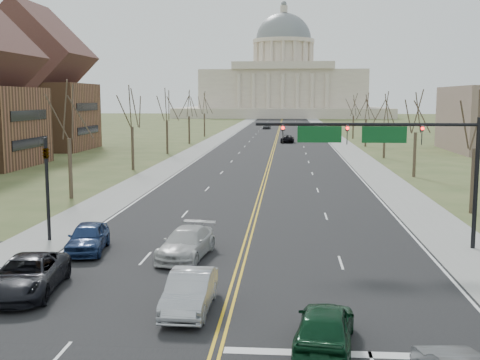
% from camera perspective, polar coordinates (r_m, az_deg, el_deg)
% --- Properties ---
extents(ground, '(600.00, 600.00, 0.00)m').
position_cam_1_polar(ground, '(21.46, -1.93, -14.76)').
color(ground, '#415329').
rests_on(ground, ground).
extents(road, '(20.00, 380.00, 0.01)m').
position_cam_1_polar(road, '(129.97, 3.54, 4.15)').
color(road, black).
rests_on(road, ground).
extents(cross_road, '(120.00, 14.00, 0.01)m').
position_cam_1_polar(cross_road, '(27.07, -0.48, -9.89)').
color(cross_road, black).
rests_on(cross_road, ground).
extents(sidewalk_left, '(4.00, 380.00, 0.03)m').
position_cam_1_polar(sidewalk_left, '(130.73, -1.74, 4.19)').
color(sidewalk_left, gray).
rests_on(sidewalk_left, ground).
extents(sidewalk_right, '(4.00, 380.00, 0.03)m').
position_cam_1_polar(sidewalk_right, '(130.31, 8.84, 4.09)').
color(sidewalk_right, gray).
rests_on(sidewalk_right, ground).
extents(center_line, '(0.42, 380.00, 0.01)m').
position_cam_1_polar(center_line, '(129.97, 3.54, 4.15)').
color(center_line, gold).
rests_on(center_line, road).
extents(edge_line_left, '(0.15, 380.00, 0.01)m').
position_cam_1_polar(edge_line_left, '(130.51, -0.78, 4.18)').
color(edge_line_left, silver).
rests_on(edge_line_left, road).
extents(edge_line_right, '(0.15, 380.00, 0.01)m').
position_cam_1_polar(edge_line_right, '(130.17, 7.87, 4.10)').
color(edge_line_right, silver).
rests_on(edge_line_right, road).
extents(stop_bar, '(9.50, 0.50, 0.01)m').
position_cam_1_polar(stop_bar, '(20.60, 12.26, -15.89)').
color(stop_bar, silver).
rests_on(stop_bar, road).
extents(capitol, '(90.00, 60.00, 50.00)m').
position_cam_1_polar(capitol, '(269.68, 4.11, 9.04)').
color(capitol, beige).
rests_on(capitol, ground).
extents(signal_mast, '(12.12, 0.44, 7.20)m').
position_cam_1_polar(signal_mast, '(33.68, 13.40, 3.38)').
color(signal_mast, black).
rests_on(signal_mast, ground).
extents(signal_left, '(0.32, 0.36, 6.00)m').
position_cam_1_polar(signal_left, '(36.21, -17.84, 0.26)').
color(signal_left, black).
rests_on(signal_left, ground).
extents(tree_r_0, '(3.74, 3.74, 8.50)m').
position_cam_1_polar(tree_r_0, '(45.68, 21.47, 5.15)').
color(tree_r_0, '#3B2C22').
rests_on(tree_r_0, ground).
extents(tree_l_0, '(3.96, 3.96, 9.00)m').
position_cam_1_polar(tree_l_0, '(50.91, -15.98, 6.04)').
color(tree_l_0, '#3B2C22').
rests_on(tree_l_0, ground).
extents(tree_r_1, '(3.74, 3.74, 8.50)m').
position_cam_1_polar(tree_r_1, '(65.07, 16.37, 6.00)').
color(tree_r_1, '#3B2C22').
rests_on(tree_r_1, ground).
extents(tree_l_1, '(3.96, 3.96, 9.00)m').
position_cam_1_polar(tree_l_1, '(69.99, -10.23, 6.61)').
color(tree_l_1, '#3B2C22').
rests_on(tree_l_1, ground).
extents(tree_r_2, '(3.74, 3.74, 8.50)m').
position_cam_1_polar(tree_r_2, '(84.75, 13.61, 6.44)').
color(tree_r_2, '#3B2C22').
rests_on(tree_r_2, ground).
extents(tree_l_2, '(3.96, 3.96, 9.00)m').
position_cam_1_polar(tree_l_2, '(89.48, -6.96, 6.91)').
color(tree_l_2, '#3B2C22').
rests_on(tree_l_2, ground).
extents(tree_r_3, '(3.74, 3.74, 8.50)m').
position_cam_1_polar(tree_r_3, '(104.54, 11.89, 6.71)').
color(tree_r_3, '#3B2C22').
rests_on(tree_r_3, ground).
extents(tree_l_3, '(3.96, 3.96, 9.00)m').
position_cam_1_polar(tree_l_3, '(109.15, -4.86, 7.09)').
color(tree_l_3, '#3B2C22').
rests_on(tree_l_3, ground).
extents(tree_r_4, '(3.74, 3.74, 8.50)m').
position_cam_1_polar(tree_r_4, '(124.41, 10.72, 6.88)').
color(tree_r_4, '#3B2C22').
rests_on(tree_r_4, ground).
extents(tree_l_4, '(3.96, 3.96, 9.00)m').
position_cam_1_polar(tree_l_4, '(128.93, -3.41, 7.20)').
color(tree_l_4, '#3B2C22').
rests_on(tree_l_4, ground).
extents(bldg_left_far, '(17.10, 14.28, 23.25)m').
position_cam_1_polar(bldg_left_far, '(101.98, -18.91, 8.12)').
color(bldg_left_far, brown).
rests_on(bldg_left_far, ground).
extents(car_nb_inner_lead, '(2.44, 4.79, 1.56)m').
position_cam_1_polar(car_nb_inner_lead, '(20.51, 8.04, -13.55)').
color(car_nb_inner_lead, '#0B311A').
rests_on(car_nb_inner_lead, road).
extents(car_sb_inner_lead, '(1.69, 4.66, 1.53)m').
position_cam_1_polar(car_sb_inner_lead, '(23.78, -4.77, -10.50)').
color(car_sb_inner_lead, '#A6A9AE').
rests_on(car_sb_inner_lead, road).
extents(car_sb_outer_lead, '(3.23, 5.90, 1.57)m').
position_cam_1_polar(car_sb_outer_lead, '(27.24, -19.57, -8.50)').
color(car_sb_outer_lead, black).
rests_on(car_sb_outer_lead, road).
extents(car_sb_inner_second, '(2.81, 5.45, 1.51)m').
position_cam_1_polar(car_sb_inner_second, '(31.39, -5.10, -5.99)').
color(car_sb_inner_second, '#B6B6B6').
rests_on(car_sb_inner_second, road).
extents(car_sb_outer_second, '(2.46, 4.83, 1.58)m').
position_cam_1_polar(car_sb_outer_second, '(33.41, -14.22, -5.30)').
color(car_sb_outer_second, navy).
rests_on(car_sb_outer_second, road).
extents(car_far_nb, '(2.61, 5.25, 1.43)m').
position_cam_1_polar(car_far_nb, '(112.15, 4.52, 3.93)').
color(car_far_nb, black).
rests_on(car_far_nb, road).
extents(car_far_sb, '(2.13, 4.73, 1.58)m').
position_cam_1_polar(car_far_sb, '(160.97, 2.55, 5.14)').
color(car_far_sb, '#4D4F54').
rests_on(car_far_sb, road).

